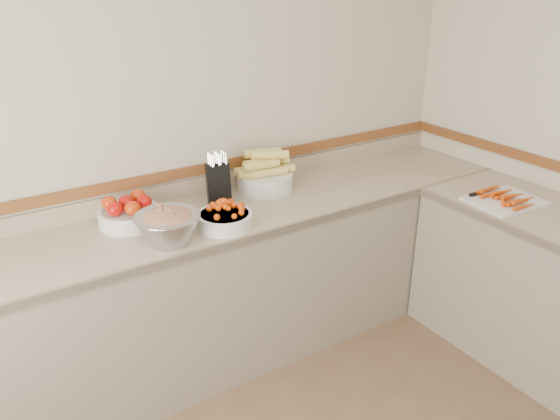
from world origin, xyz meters
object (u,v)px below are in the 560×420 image
cherry_tomato_bowl (224,217)px  cutting_board (505,199)px  corn_bowl (265,176)px  rhubarb_bowl (168,226)px  tomato_bowl (129,213)px  knife_block (218,183)px

cherry_tomato_bowl → cutting_board: size_ratio=0.68×
corn_bowl → rhubarb_bowl: (-0.75, -0.34, 0.01)m
tomato_bowl → cherry_tomato_bowl: cherry_tomato_bowl is taller
corn_bowl → knife_block: bearing=-172.4°
cherry_tomato_bowl → corn_bowl: corn_bowl is taller
rhubarb_bowl → knife_block: bearing=35.6°
cherry_tomato_bowl → cutting_board: 1.58m
tomato_bowl → cutting_board: bearing=-24.6°
rhubarb_bowl → cherry_tomato_bowl: bearing=3.7°
tomato_bowl → rhubarb_bowl: 0.32m
tomato_bowl → rhubarb_bowl: (0.09, -0.31, 0.03)m
knife_block → tomato_bowl: knife_block is taller
tomato_bowl → cutting_board: 2.06m
corn_bowl → tomato_bowl: bearing=-177.7°
cutting_board → rhubarb_bowl: bearing=162.9°
knife_block → cutting_board: size_ratio=0.72×
corn_bowl → rhubarb_bowl: size_ratio=1.16×
tomato_bowl → cherry_tomato_bowl: 0.49m
cutting_board → knife_block: bearing=148.1°
cherry_tomato_bowl → cutting_board: (1.48, -0.57, -0.04)m
cherry_tomato_bowl → corn_bowl: size_ratio=0.79×
cherry_tomato_bowl → rhubarb_bowl: 0.31m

